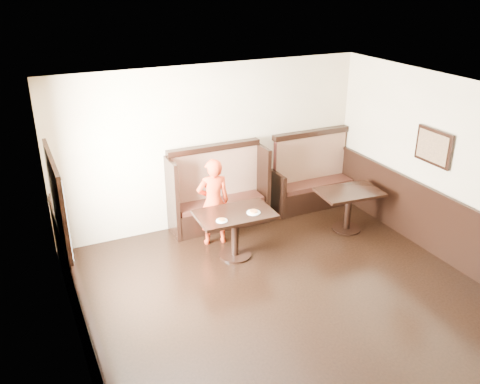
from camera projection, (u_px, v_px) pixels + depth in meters
ground at (321, 333)px, 6.36m from camera, size 7.00×7.00×0.00m
room_shell at (291, 282)px, 6.21m from camera, size 7.00×7.00×7.00m
booth_main at (218, 197)px, 8.88m from camera, size 1.75×0.72×1.45m
booth_neighbor at (312, 181)px, 9.66m from camera, size 1.65×0.72×1.45m
table_main at (235, 223)px, 7.85m from camera, size 1.21×0.77×0.76m
table_neighbor at (349, 201)px, 8.68m from camera, size 1.11×0.78×0.73m
child at (213, 202)px, 8.18m from camera, size 0.59×0.43×1.48m
pizza_plate_left at (222, 220)px, 7.52m from camera, size 0.17×0.17×0.03m
pizza_plate_right at (253, 212)px, 7.77m from camera, size 0.21×0.21×0.04m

